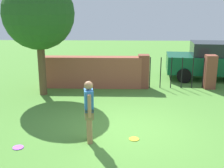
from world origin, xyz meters
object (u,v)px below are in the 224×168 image
Objects in this scene: frisbee_purple at (18,147)px; frisbee_yellow at (134,139)px; tree at (39,14)px; car at (213,61)px; person at (89,109)px.

frisbee_purple is 1.00× the size of frisbee_yellow.
car is (7.27, 2.64, -2.21)m from tree.
car is at bearing 133.40° from person.
person is 8.35m from car.
frisbee_purple is (-6.79, -7.06, -0.85)m from car.
tree reaches higher than frisbee_purple.
tree reaches higher than person.
frisbee_purple is at bearing -168.98° from frisbee_yellow.
frisbee_yellow is (3.38, -3.86, -3.06)m from tree.
car is 7.61m from frisbee_yellow.
frisbee_yellow is (-3.89, -6.49, -0.85)m from car.
car reaches higher than frisbee_purple.
person is (2.22, -4.01, -2.17)m from tree.
tree is at bearing 131.28° from frisbee_yellow.
frisbee_yellow is at bearing 88.22° from person.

